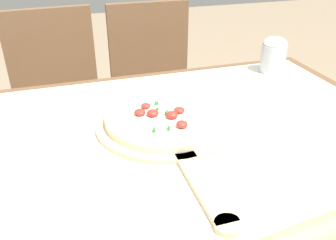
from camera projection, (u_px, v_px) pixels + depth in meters
The scene contains 7 objects.
dining_table at pixel (160, 185), 0.87m from camera, with size 1.33×0.93×0.76m.
towel_cloth at pixel (160, 148), 0.82m from camera, with size 1.25×0.85×0.00m.
pizza_peel at pixel (168, 128), 0.88m from camera, with size 0.35×0.57×0.01m.
pizza at pixel (164, 116), 0.89m from camera, with size 0.30×0.30×0.04m.
chair_left at pixel (59, 99), 1.58m from camera, with size 0.43×0.43×0.90m.
chair_right at pixel (154, 87), 1.70m from camera, with size 0.40×0.40×0.90m.
flour_cup at pixel (274, 55), 1.20m from camera, with size 0.08×0.08×0.12m.
Camera 1 is at (-0.18, -0.66, 1.21)m, focal length 38.00 mm.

